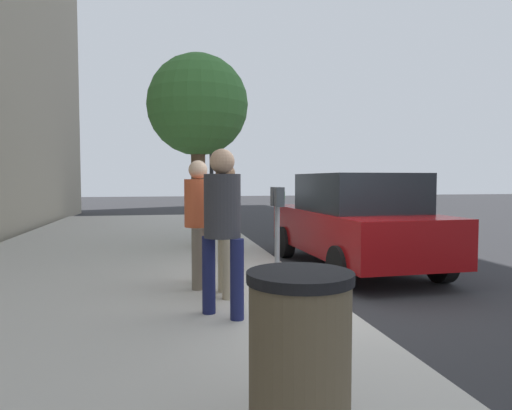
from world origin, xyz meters
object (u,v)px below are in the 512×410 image
pedestrian_bystander (222,217)px  trash_bin (300,362)px  parking_officer (198,212)px  parking_meter (277,216)px  parked_sedan_near (354,221)px  street_tree (198,107)px  pedestrian_at_meter (225,219)px  traffic_signal (215,150)px

pedestrian_bystander → trash_bin: size_ratio=1.83×
parking_officer → pedestrian_bystander: bearing=-73.8°
parking_meter → parked_sedan_near: size_ratio=0.32×
parking_officer → street_tree: size_ratio=0.41×
street_tree → parking_meter: bearing=-170.3°
pedestrian_bystander → pedestrian_at_meter: bearing=37.0°
pedestrian_at_meter → parking_officer: size_ratio=0.96×
parking_meter → pedestrian_bystander: pedestrian_bystander is taller
pedestrian_at_meter → street_tree: (4.52, 0.03, 2.14)m
pedestrian_bystander → traffic_signal: size_ratio=0.51×
pedestrian_at_meter → parked_sedan_near: size_ratio=0.39×
parking_officer → traffic_signal: (7.60, -1.05, 1.37)m
trash_bin → pedestrian_at_meter: bearing=-0.8°
parked_sedan_near → street_tree: (2.48, 2.70, 2.40)m
street_tree → traffic_signal: street_tree is taller
parking_meter → street_tree: size_ratio=0.33×
parking_meter → pedestrian_at_meter: size_ratio=0.82×
traffic_signal → trash_bin: 11.84m
parked_sedan_near → street_tree: size_ratio=1.03×
pedestrian_at_meter → trash_bin: pedestrian_at_meter is taller
street_tree → traffic_signal: bearing=-11.9°
parking_officer → street_tree: bearing=96.0°
parking_officer → traffic_signal: traffic_signal is taller
parking_meter → traffic_signal: traffic_signal is taller
pedestrian_at_meter → trash_bin: bearing=-92.4°
parked_sedan_near → traffic_signal: size_ratio=1.24×
parking_officer → street_tree: street_tree is taller
trash_bin → parking_meter: bearing=-12.1°
parked_sedan_near → street_tree: bearing=47.5°
pedestrian_at_meter → traffic_signal: bearing=83.2°
parking_meter → street_tree: (4.39, 0.75, 2.13)m
parking_meter → parked_sedan_near: parked_sedan_near is taller
parking_meter → pedestrian_bystander: 1.35m
pedestrian_bystander → parking_officer: 1.49m
pedestrian_bystander → parking_officer: size_ratio=1.04×
pedestrian_at_meter → traffic_signal: size_ratio=0.48×
pedestrian_bystander → traffic_signal: 9.22m
traffic_signal → trash_bin: (-11.66, 0.79, -1.92)m
parking_officer → trash_bin: bearing=-76.2°
pedestrian_at_meter → parked_sedan_near: bearing=35.8°
pedestrian_bystander → parked_sedan_near: bearing=2.8°
street_tree → trash_bin: bearing=179.9°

